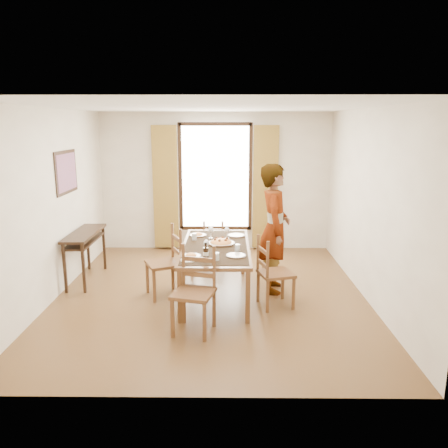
{
  "coord_description": "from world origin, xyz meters",
  "views": [
    {
      "loc": [
        0.26,
        -6.08,
        2.48
      ],
      "look_at": [
        0.19,
        0.33,
        1.0
      ],
      "focal_mm": 35.0,
      "sensor_mm": 36.0,
      "label": 1
    }
  ],
  "objects_px": {
    "console_table": "(85,239)",
    "man": "(274,229)",
    "dining_table": "(216,250)",
    "pasta_platter": "(221,241)"
  },
  "relations": [
    {
      "from": "console_table",
      "to": "dining_table",
      "type": "bearing_deg",
      "value": -15.88
    },
    {
      "from": "man",
      "to": "pasta_platter",
      "type": "bearing_deg",
      "value": 104.47
    },
    {
      "from": "dining_table",
      "to": "pasta_platter",
      "type": "distance_m",
      "value": 0.16
    },
    {
      "from": "dining_table",
      "to": "man",
      "type": "height_order",
      "value": "man"
    },
    {
      "from": "dining_table",
      "to": "man",
      "type": "relative_size",
      "value": 1.04
    },
    {
      "from": "console_table",
      "to": "man",
      "type": "height_order",
      "value": "man"
    },
    {
      "from": "dining_table",
      "to": "pasta_platter",
      "type": "bearing_deg",
      "value": 45.53
    },
    {
      "from": "dining_table",
      "to": "pasta_platter",
      "type": "xyz_separation_m",
      "value": [
        0.08,
        0.08,
        0.11
      ]
    },
    {
      "from": "console_table",
      "to": "man",
      "type": "xyz_separation_m",
      "value": [
        2.97,
        -0.39,
        0.28
      ]
    },
    {
      "from": "console_table",
      "to": "man",
      "type": "bearing_deg",
      "value": -7.56
    }
  ]
}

